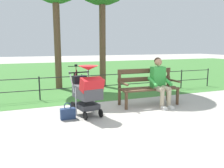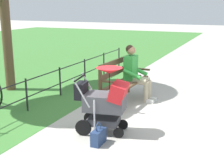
{
  "view_description": "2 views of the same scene",
  "coord_description": "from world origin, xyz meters",
  "px_view_note": "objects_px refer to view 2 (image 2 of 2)",
  "views": [
    {
      "loc": [
        2.32,
        5.16,
        1.59
      ],
      "look_at": [
        0.27,
        -0.03,
        0.64
      ],
      "focal_mm": 36.42,
      "sensor_mm": 36.0,
      "label": 1
    },
    {
      "loc": [
        5.56,
        2.38,
        2.16
      ],
      "look_at": [
        0.11,
        0.02,
        0.63
      ],
      "focal_mm": 49.64,
      "sensor_mm": 36.0,
      "label": 2
    }
  ],
  "objects_px": {
    "handbag": "(98,136)",
    "person_on_bench": "(135,71)",
    "park_bench": "(122,79)",
    "stroller": "(105,100)"
  },
  "relations": [
    {
      "from": "person_on_bench",
      "to": "stroller",
      "type": "bearing_deg",
      "value": 4.9
    },
    {
      "from": "park_bench",
      "to": "stroller",
      "type": "height_order",
      "value": "stroller"
    },
    {
      "from": "handbag",
      "to": "person_on_bench",
      "type": "bearing_deg",
      "value": -173.85
    },
    {
      "from": "person_on_bench",
      "to": "handbag",
      "type": "xyz_separation_m",
      "value": [
        2.5,
        0.27,
        -0.55
      ]
    },
    {
      "from": "park_bench",
      "to": "stroller",
      "type": "bearing_deg",
      "value": 12.49
    },
    {
      "from": "person_on_bench",
      "to": "park_bench",
      "type": "bearing_deg",
      "value": -43.19
    },
    {
      "from": "park_bench",
      "to": "stroller",
      "type": "relative_size",
      "value": 1.41
    },
    {
      "from": "stroller",
      "to": "handbag",
      "type": "height_order",
      "value": "stroller"
    },
    {
      "from": "park_bench",
      "to": "handbag",
      "type": "height_order",
      "value": "park_bench"
    },
    {
      "from": "person_on_bench",
      "to": "handbag",
      "type": "distance_m",
      "value": 2.58
    }
  ]
}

